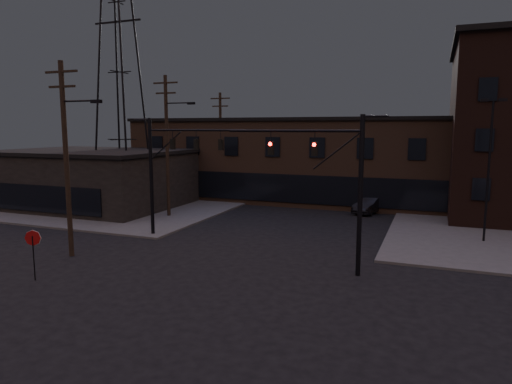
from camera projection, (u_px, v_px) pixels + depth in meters
ground at (200, 288)px, 21.12m from camera, size 140.00×140.00×0.00m
sidewalk_nw at (118, 195)px, 49.35m from camera, size 30.00×30.00×0.15m
building_row at (331, 161)px, 46.36m from camera, size 40.00×12.00×8.00m
building_left at (93, 180)px, 42.76m from camera, size 16.00×12.00×5.00m
traffic_signal_near at (338, 177)px, 22.64m from camera, size 7.12×0.24×8.00m
traffic_signal_far at (167, 163)px, 30.22m from camera, size 7.12×0.24×8.00m
stop_sign at (33, 243)px, 21.93m from camera, size 0.72×0.33×2.48m
utility_pole_near at (67, 154)px, 25.56m from camera, size 3.70×0.28×11.00m
utility_pole_mid at (168, 143)px, 36.94m from camera, size 3.70×0.28×11.50m
utility_pole_far at (221, 143)px, 48.44m from camera, size 2.20×0.28×11.00m
transmission_tower at (119, 72)px, 42.48m from camera, size 7.00×7.00×25.00m
lot_light_a at (489, 157)px, 28.54m from camera, size 1.50×0.28×9.14m
car_crossing at (370, 205)px, 39.58m from camera, size 2.69×4.55×1.42m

